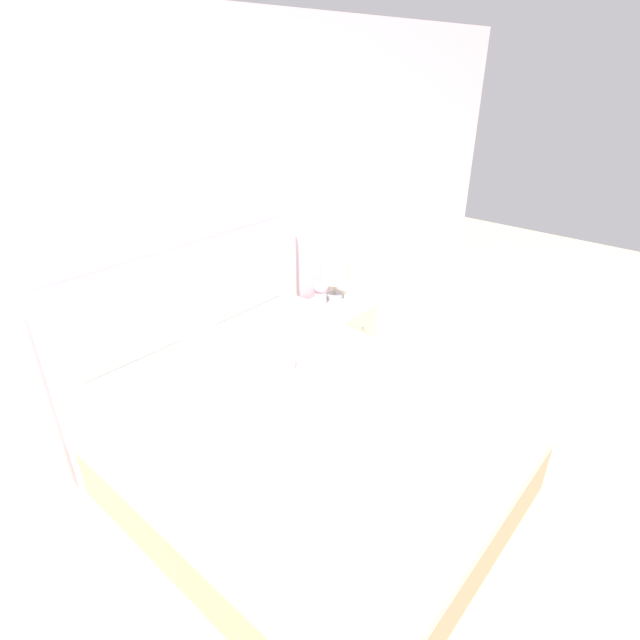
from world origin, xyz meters
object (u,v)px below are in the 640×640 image
(bed, at_px, (303,442))
(flower_vase, at_px, (321,292))
(alarm_clock, at_px, (349,295))
(table_lamp, at_px, (335,273))
(nightstand, at_px, (339,333))

(bed, bearing_deg, flower_vase, 36.24)
(bed, bearing_deg, alarm_clock, 27.93)
(bed, relative_size, table_lamp, 6.17)
(flower_vase, relative_size, alarm_clock, 2.89)
(bed, relative_size, alarm_clock, 25.92)
(nightstand, relative_size, flower_vase, 2.37)
(bed, xyz_separation_m, nightstand, (1.22, 0.71, -0.05))
(table_lamp, relative_size, flower_vase, 1.45)
(table_lamp, height_order, alarm_clock, table_lamp)
(alarm_clock, bearing_deg, bed, -152.07)
(bed, height_order, flower_vase, bed)
(nightstand, bearing_deg, alarm_clock, -1.15)
(bed, relative_size, flower_vase, 8.98)
(table_lamp, distance_m, alarm_clock, 0.24)
(bed, xyz_separation_m, table_lamp, (1.26, 0.80, 0.46))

